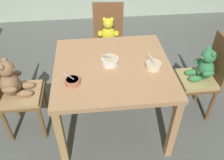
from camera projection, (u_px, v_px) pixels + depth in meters
name	position (u px, v px, depth m)	size (l,w,h in m)	color
ground_plane	(112.00, 122.00, 2.56)	(5.20, 5.20, 0.04)	#5A5E58
dining_table	(113.00, 74.00, 2.13)	(1.02, 0.99, 0.74)	tan
teddy_chair_far_center	(108.00, 37.00, 2.89)	(0.43, 0.43, 0.90)	brown
teddy_chair_near_right	(202.00, 73.00, 2.32)	(0.37, 0.37, 0.90)	brown
teddy_chair_near_left	(14.00, 87.00, 2.13)	(0.39, 0.38, 0.92)	brown
porridge_bowl_white_center	(110.00, 61.00, 2.07)	(0.15, 0.15, 0.13)	silver
porridge_bowl_cream_near_right	(153.00, 65.00, 2.03)	(0.13, 0.13, 0.12)	beige
porridge_bowl_terracotta_near_left	(73.00, 81.00, 1.87)	(0.13, 0.12, 0.11)	#B66A53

